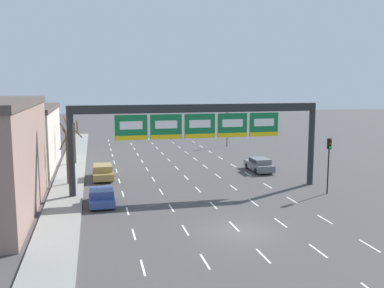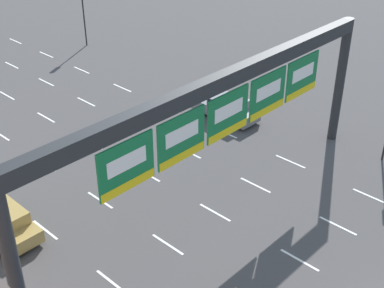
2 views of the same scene
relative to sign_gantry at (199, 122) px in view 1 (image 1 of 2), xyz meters
name	(u,v)px [view 1 (image 1 of 2)]	position (x,y,z in m)	size (l,w,h in m)	color
ground_plane	(239,232)	(0.00, -10.69, -6.02)	(220.00, 220.00, 0.00)	#474444
sidewalk_left	(54,245)	(-11.30, -10.69, -5.94)	(2.80, 110.00, 0.15)	gray
lane_dashes	(192,183)	(0.00, 2.81, -6.01)	(13.32, 67.00, 0.01)	white
sign_gantry	(199,122)	(0.00, 0.00, 0.00)	(21.95, 0.70, 7.58)	#232628
building_far	(6,138)	(-18.25, 14.16, -2.57)	(10.50, 15.39, 6.87)	beige
car_gold	(103,171)	(-8.11, 6.61, -5.24)	(1.96, 4.69, 1.45)	#A88947
car_grey	(259,164)	(8.29, 6.60, -5.25)	(1.87, 4.56, 1.44)	slate
car_blue	(102,196)	(-8.41, -2.63, -5.32)	(1.96, 3.99, 1.30)	navy
traffic_light_near_gantry	(329,154)	(10.47, -3.44, -2.62)	(0.30, 0.35, 4.76)	black
traffic_light_mid_block	(227,122)	(10.42, 24.68, -2.46)	(0.30, 0.35, 5.00)	black
tree_bare_closest	(67,155)	(-11.27, 4.53, -3.17)	(1.42, 1.43, 5.72)	brown
tree_bare_second	(74,139)	(-11.14, 14.86, -3.08)	(2.11, 1.82, 5.48)	brown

